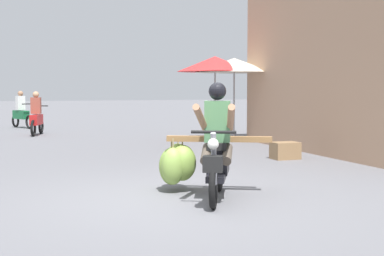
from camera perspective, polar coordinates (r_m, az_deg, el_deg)
The scene contains 8 objects.
ground_plane at distance 7.50m, azimuth -1.77°, elevation -7.38°, with size 120.00×120.00×0.00m, color slate.
motorbike_main_loaded at distance 7.72m, azimuth 0.43°, elevation -3.01°, with size 1.53×2.00×1.58m.
motorbike_distant_ahead_left at distance 18.16m, azimuth -15.86°, elevation 1.06°, with size 0.65×1.58×1.40m.
motorbike_distant_ahead_right at distance 21.66m, azimuth -17.33°, elevation 1.50°, with size 0.82×1.50×1.40m.
shopfront_building at distance 13.89m, azimuth 19.35°, elevation 6.49°, with size 3.90×7.44×4.24m.
market_umbrella_near_shop at distance 15.51m, azimuth 2.40°, elevation 6.66°, with size 2.14×2.14×2.40m.
market_umbrella_further_along at distance 15.61m, azimuth 4.40°, elevation 6.51°, with size 2.22×2.22×2.35m.
produce_crate at distance 11.79m, azimuth 9.66°, elevation -2.33°, with size 0.56×0.40×0.36m, color olive.
Camera 1 is at (-2.23, -7.00, 1.50)m, focal length 51.31 mm.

